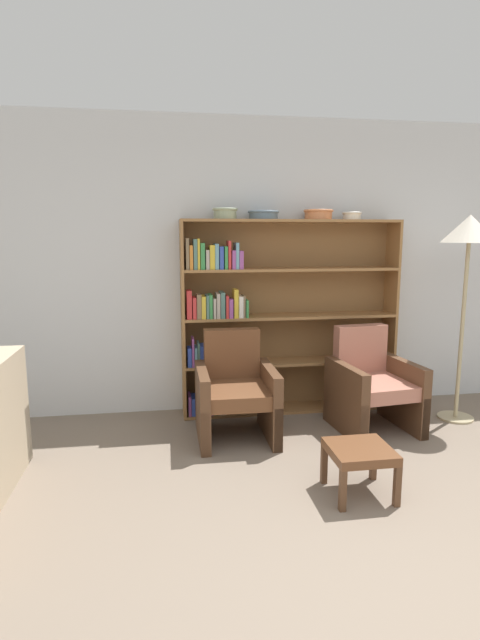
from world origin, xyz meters
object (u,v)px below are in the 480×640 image
Objects in this scene: footstool at (360,455)px; bowl_sage at (318,214)px; bowl_terracotta at (263,214)px; floor_lamp at (469,239)px; armchair_leather at (235,392)px; bowl_copper at (352,215)px; bookshelf at (269,317)px; armchair_cushioned at (372,385)px; bowl_olive at (225,213)px.

bowl_sage is at bearing 82.96° from footstool.
bowl_terracotta is at bearing 100.83° from footstool.
bowl_terracotta reaches higher than floor_lamp.
footstool is (0.66, -1.09, -0.11)m from armchair_leather.
bowl_terracotta is 1.61m from armchair_leather.
armchair_leather is at bearing -147.17° from bowl_sage.
bowl_sage reaches higher than bowl_copper.
bowl_copper reaches higher than armchair_leather.
bowl_sage is 1.33m from floor_lamp.
bookshelf is 0.95m from bowl_terracotta.
bookshelf is 7.20× the size of bowl_terracotta.
floor_lamp is at bearing -21.48° from bowl_sage.
armchair_leather is 0.47× the size of floor_lamp.
bowl_terracotta is 0.32× the size of armchair_leather.
bowl_terracotta is 1.81m from floor_lamp.
footstool is at bearing 56.50° from armchair_cushioned.
bowl_copper is at bearing 0.00° from bowl_sage.
bowl_sage is at bearing -2.55° from bookshelf.
bowl_copper is (0.77, -0.02, 0.95)m from bookshelf.
bowl_olive reaches higher than floor_lamp.
bowl_copper is 0.46× the size of footstool.
armchair_leather is at bearing -6.62° from armchair_cushioned.
bowl_copper is 0.10× the size of floor_lamp.
bowl_sage is at bearing 180.00° from bowl_copper.
footstool is (-0.53, -1.64, -1.59)m from bowl_copper.
armchair_leather is at bearing -177.97° from floor_lamp.
bowl_copper is at bearing 151.77° from floor_lamp.
bookshelf is 1.89m from floor_lamp.
floor_lamp is (1.74, -0.48, -0.22)m from bowl_terracotta.
bowl_olive reaches higher than bowl_copper.
bowl_copper is at bearing 72.14° from footstool.
bookshelf is 1.79m from footstool.
bookshelf is at bearing 178.53° from bowl_copper.
bowl_terracotta is 0.72× the size of footstool.
bowl_olive is at bearing 112.05° from footstool.
armchair_cushioned is at bearing 63.10° from footstool.
bowl_copper is (0.33, 0.00, -0.01)m from bowl_sage.
bowl_terracotta is 0.32× the size of armchair_cushioned.
bowl_olive is at bearing 180.00° from bowl_terracotta.
bowl_olive is 0.81× the size of bowl_terracotta.
floor_lamp is (0.87, 0.07, 1.26)m from armchair_cushioned.
floor_lamp is 2.29m from footstool.
bowl_sage is at bearing 0.00° from bowl_terracotta.
bookshelf is 1.05m from bowl_olive.
armchair_leather is at bearing -154.94° from bowl_copper.
bowl_terracotta is at bearing 0.00° from bowl_olive.
bowl_terracotta is at bearing 180.00° from bowl_sage.
armchair_cushioned is (1.21, -0.00, 0.00)m from armchair_leather.
bowl_olive is at bearing 180.00° from bowl_copper.
bowl_copper is 0.21× the size of armchair_leather.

